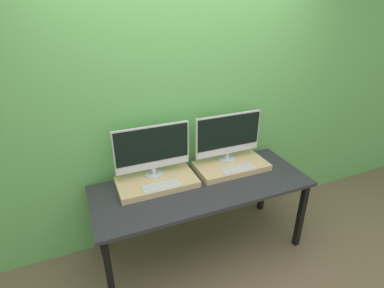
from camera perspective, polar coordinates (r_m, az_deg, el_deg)
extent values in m
plane|color=#756047|center=(2.86, 5.06, -23.89)|extent=(12.00, 12.00, 0.00)
cube|color=#66B75B|center=(2.73, -1.62, 6.98)|extent=(8.00, 0.04, 2.60)
cube|color=#2D2D33|center=(2.63, 1.99, -7.99)|extent=(1.89, 0.73, 0.03)
cube|color=black|center=(2.48, -15.45, -22.93)|extent=(0.05, 0.05, 0.70)
cube|color=black|center=(3.07, 20.01, -12.65)|extent=(0.05, 0.05, 0.70)
cube|color=black|center=(2.93, -17.28, -14.26)|extent=(0.05, 0.05, 0.70)
cube|color=black|center=(3.44, 13.37, -7.13)|extent=(0.05, 0.05, 0.70)
cube|color=#D6B77F|center=(2.62, -6.68, -7.23)|extent=(0.67, 0.36, 0.06)
cylinder|color=silver|center=(2.67, -7.27, -5.64)|extent=(0.16, 0.16, 0.01)
cylinder|color=silver|center=(2.66, -7.31, -5.03)|extent=(0.04, 0.04, 0.05)
cube|color=silver|center=(2.55, -7.58, -0.69)|extent=(0.65, 0.02, 0.39)
cube|color=black|center=(2.52, -7.54, -0.21)|extent=(0.63, 0.00, 0.31)
cube|color=silver|center=(2.62, -7.29, -4.10)|extent=(0.65, 0.00, 0.06)
cube|color=silver|center=(2.50, -5.94, -7.95)|extent=(0.31, 0.11, 0.01)
cube|color=silver|center=(2.50, -5.95, -7.81)|extent=(0.30, 0.09, 0.00)
cube|color=#D6B77F|center=(2.86, 7.47, -4.16)|extent=(0.67, 0.36, 0.06)
cylinder|color=silver|center=(2.91, 6.64, -2.78)|extent=(0.16, 0.16, 0.01)
cylinder|color=silver|center=(2.90, 6.67, -2.21)|extent=(0.04, 0.04, 0.05)
cube|color=silver|center=(2.80, 6.90, 1.85)|extent=(0.65, 0.02, 0.39)
cube|color=black|center=(2.78, 7.07, 2.31)|extent=(0.63, 0.00, 0.31)
cube|color=silver|center=(2.86, 6.86, -1.32)|extent=(0.65, 0.00, 0.06)
cube|color=silver|center=(2.76, 8.71, -4.67)|extent=(0.31, 0.11, 0.01)
cube|color=silver|center=(2.75, 8.72, -4.54)|extent=(0.30, 0.09, 0.00)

